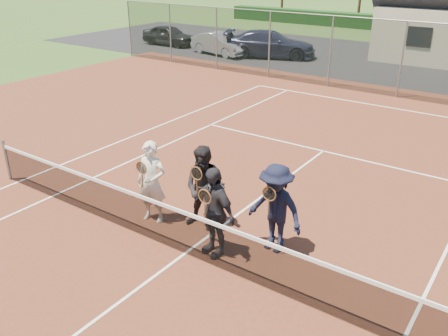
% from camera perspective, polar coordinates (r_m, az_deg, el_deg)
% --- Properties ---
extents(ground, '(220.00, 220.00, 0.00)m').
position_cam_1_polar(ground, '(26.86, 24.01, 10.84)').
color(ground, '#2F4E1B').
rests_on(ground, ground).
extents(court_surface, '(30.00, 30.00, 0.02)m').
position_cam_1_polar(court_surface, '(9.34, -4.68, -10.28)').
color(court_surface, '#562819').
rests_on(court_surface, ground).
extents(tarmac_carpark, '(40.00, 12.00, 0.01)m').
position_cam_1_polar(tarmac_carpark, '(27.88, 15.89, 12.43)').
color(tarmac_carpark, black).
rests_on(tarmac_carpark, ground).
extents(car_a, '(3.66, 1.49, 1.25)m').
position_cam_1_polar(car_a, '(31.49, -6.62, 15.57)').
color(car_a, black).
rests_on(car_a, ground).
extents(car_b, '(3.93, 1.99, 1.24)m').
position_cam_1_polar(car_b, '(28.19, -0.47, 14.71)').
color(car_b, gray).
rests_on(car_b, ground).
extents(car_c, '(5.44, 3.83, 1.46)m').
position_cam_1_polar(car_c, '(27.55, 5.58, 14.61)').
color(car_c, '#191B33').
rests_on(car_c, ground).
extents(court_markings, '(11.03, 23.83, 0.01)m').
position_cam_1_polar(court_markings, '(9.33, -4.68, -10.20)').
color(court_markings, white).
rests_on(court_markings, court_surface).
extents(tennis_net, '(11.68, 0.08, 1.10)m').
position_cam_1_polar(tennis_net, '(9.05, -4.79, -7.52)').
color(tennis_net, slate).
rests_on(tennis_net, ground).
extents(perimeter_fence, '(30.07, 0.07, 3.02)m').
position_cam_1_polar(perimeter_fence, '(20.34, 20.61, 12.07)').
color(perimeter_fence, slate).
rests_on(perimeter_fence, ground).
extents(player_a, '(0.74, 0.57, 1.80)m').
position_cam_1_polar(player_a, '(10.10, -8.68, -1.70)').
color(player_a, white).
rests_on(player_a, court_surface).
extents(player_b, '(1.06, 0.94, 1.80)m').
position_cam_1_polar(player_b, '(9.75, -2.29, -2.40)').
color(player_b, black).
rests_on(player_b, court_surface).
extents(player_c, '(1.12, 0.66, 1.80)m').
position_cam_1_polar(player_c, '(8.88, -1.24, -5.25)').
color(player_c, '#26252B').
rests_on(player_c, court_surface).
extents(player_d, '(1.22, 0.77, 1.80)m').
position_cam_1_polar(player_d, '(9.03, 6.21, -4.88)').
color(player_d, black).
rests_on(player_d, court_surface).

